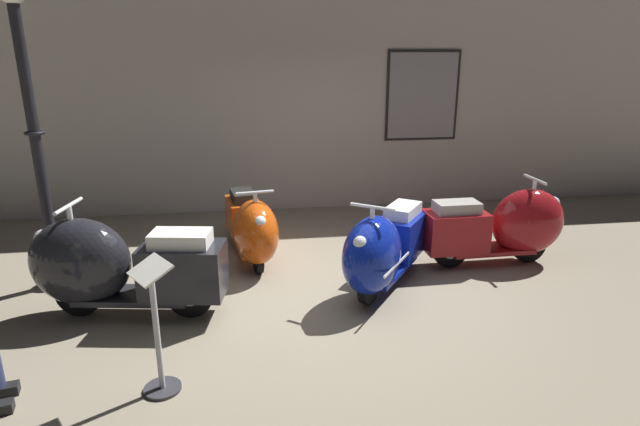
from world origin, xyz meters
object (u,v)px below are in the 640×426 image
object	(u,v)px
scooter_1	(252,228)
scooter_2	(382,249)
scooter_0	(112,266)
lamppost	(34,133)
info_stanchion	(158,339)
scooter_3	(505,226)

from	to	relation	value
scooter_1	scooter_2	xyz separation A→B (m)	(1.33, -0.98, 0.03)
scooter_0	lamppost	xyz separation A→B (m)	(-0.80, 0.81, 1.14)
lamppost	info_stanchion	bearing A→B (deg)	-56.19
info_stanchion	scooter_3	bearing A→B (deg)	27.77
scooter_3	lamppost	bearing A→B (deg)	177.60
scooter_3	info_stanchion	xyz separation A→B (m)	(-3.69, -1.94, -0.04)
scooter_1	info_stanchion	bearing A→B (deg)	-26.28
scooter_3	info_stanchion	bearing A→B (deg)	-153.10
scooter_0	scooter_2	size ratio (longest dim) A/B	1.15
scooter_3	info_stanchion	distance (m)	4.17
scooter_2	scooter_1	bearing A→B (deg)	-90.11
scooter_0	scooter_1	bearing A→B (deg)	-129.94
info_stanchion	scooter_0	bearing A→B (deg)	115.14
scooter_0	scooter_1	xyz separation A→B (m)	(1.33, 1.13, -0.07)
scooter_1	scooter_2	size ratio (longest dim) A/B	0.99
lamppost	info_stanchion	distance (m)	2.78
scooter_1	lamppost	bearing A→B (deg)	-90.69
scooter_1	lamppost	world-z (taller)	lamppost
info_stanchion	lamppost	bearing A→B (deg)	123.81
scooter_0	scooter_3	xyz separation A→B (m)	(4.28, 0.67, -0.03)
scooter_0	lamppost	bearing A→B (deg)	-35.93
scooter_3	scooter_0	bearing A→B (deg)	-171.94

